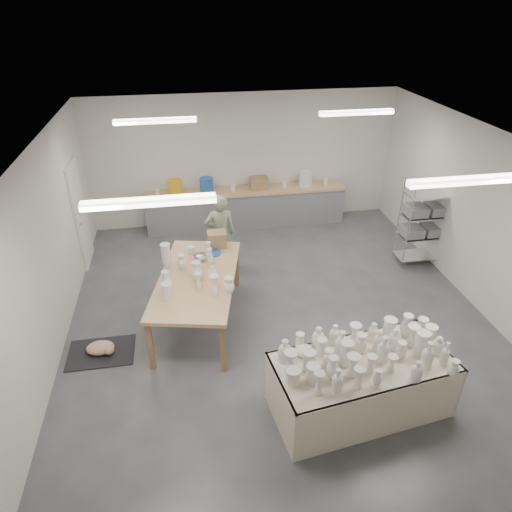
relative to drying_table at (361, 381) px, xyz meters
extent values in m
plane|color=#424449|center=(-0.63, 2.03, -0.47)|extent=(8.00, 8.00, 0.00)
cube|color=white|center=(-0.63, 2.03, 2.52)|extent=(7.00, 8.00, 0.02)
cube|color=silver|center=(-0.63, 6.03, 1.03)|extent=(7.00, 0.02, 3.00)
cube|color=silver|center=(-0.63, -1.97, 1.03)|extent=(7.00, 0.02, 3.00)
cube|color=silver|center=(-4.13, 2.03, 1.03)|extent=(0.02, 8.00, 3.00)
cube|color=silver|center=(2.87, 2.03, 1.03)|extent=(0.02, 8.00, 3.00)
cube|color=white|center=(-4.10, 4.63, 0.58)|extent=(0.05, 0.90, 2.10)
cube|color=white|center=(-2.43, 0.53, 2.47)|extent=(1.40, 0.12, 0.08)
cube|color=white|center=(1.17, 0.53, 2.47)|extent=(1.40, 0.12, 0.08)
cube|color=white|center=(-2.43, 4.03, 2.47)|extent=(1.40, 0.12, 0.08)
cube|color=white|center=(1.17, 4.03, 2.47)|extent=(1.40, 0.12, 0.08)
cube|color=tan|center=(-0.63, 5.71, 0.40)|extent=(4.60, 0.60, 0.06)
cube|color=slate|center=(-0.63, 5.71, -0.05)|extent=(4.60, 0.55, 0.84)
cylinder|color=gold|center=(-2.23, 5.71, 0.60)|extent=(0.30, 0.30, 0.34)
cylinder|color=#1F57AD|center=(-1.53, 5.71, 0.60)|extent=(0.30, 0.30, 0.34)
cylinder|color=white|center=(0.77, 5.71, 0.60)|extent=(0.30, 0.30, 0.34)
cube|color=olive|center=(-0.33, 5.71, 0.57)|extent=(0.40, 0.30, 0.28)
cylinder|color=white|center=(-2.63, 5.71, 0.50)|extent=(0.10, 0.10, 0.14)
cylinder|color=white|center=(-0.93, 5.71, 0.50)|extent=(0.10, 0.10, 0.14)
cylinder|color=white|center=(0.27, 5.71, 0.50)|extent=(0.10, 0.10, 0.14)
cylinder|color=white|center=(1.27, 5.71, 0.50)|extent=(0.10, 0.10, 0.14)
cylinder|color=silver|center=(2.15, 3.21, 0.43)|extent=(0.02, 0.02, 1.80)
cylinder|color=silver|center=(2.99, 3.21, 0.43)|extent=(0.02, 0.02, 1.80)
cylinder|color=silver|center=(2.15, 3.65, 0.43)|extent=(0.02, 0.02, 1.80)
cylinder|color=silver|center=(2.99, 3.65, 0.43)|extent=(0.02, 0.02, 1.80)
cube|color=silver|center=(2.57, 3.43, -0.32)|extent=(0.88, 0.48, 0.02)
cube|color=silver|center=(2.57, 3.43, 0.13)|extent=(0.88, 0.48, 0.02)
cube|color=silver|center=(2.57, 3.43, 0.58)|extent=(0.88, 0.48, 0.02)
cube|color=silver|center=(2.57, 3.43, 1.03)|extent=(0.88, 0.48, 0.02)
cube|color=slate|center=(2.35, 3.43, 0.25)|extent=(0.38, 0.42, 0.18)
cube|color=slate|center=(2.79, 3.43, 0.25)|extent=(0.38, 0.42, 0.18)
cube|color=slate|center=(2.35, 3.43, 0.70)|extent=(0.38, 0.42, 0.18)
cube|color=slate|center=(2.79, 3.43, 0.70)|extent=(0.38, 0.42, 0.18)
cube|color=olive|center=(0.00, -0.01, -0.12)|extent=(2.14, 1.19, 0.70)
cube|color=beige|center=(0.00, -0.01, 0.32)|extent=(2.42, 1.39, 0.03)
cube|color=beige|center=(0.00, -0.53, -0.07)|extent=(2.27, 0.34, 0.80)
cube|color=beige|center=(0.00, 0.52, -0.07)|extent=(2.27, 0.34, 0.80)
cube|color=tan|center=(-1.97, 2.19, 0.40)|extent=(1.69, 2.60, 0.06)
cube|color=olive|center=(-2.49, 1.07, -0.05)|extent=(0.08, 0.08, 0.84)
cube|color=olive|center=(-1.44, 1.07, -0.05)|extent=(0.08, 0.08, 0.84)
cube|color=olive|center=(-2.49, 3.32, -0.05)|extent=(0.08, 0.08, 0.84)
cube|color=olive|center=(-1.44, 3.32, -0.05)|extent=(0.08, 0.08, 0.84)
ellipsoid|color=silver|center=(-1.87, 2.74, 0.48)|extent=(0.26, 0.26, 0.12)
cylinder|color=#1F57AD|center=(-1.64, 2.89, 0.44)|extent=(0.26, 0.26, 0.03)
cylinder|color=white|center=(-2.02, 2.98, 0.49)|extent=(0.11, 0.11, 0.12)
cube|color=olive|center=(-1.55, 3.15, 0.57)|extent=(0.32, 0.26, 0.28)
cube|color=black|center=(-3.53, 1.66, -0.46)|extent=(1.00, 0.70, 0.02)
ellipsoid|color=white|center=(-3.53, 1.66, -0.36)|extent=(0.48, 0.39, 0.18)
sphere|color=white|center=(-3.39, 1.57, -0.34)|extent=(0.15, 0.15, 0.15)
imported|color=gray|center=(-1.43, 3.77, 0.34)|extent=(0.62, 0.43, 1.62)
cylinder|color=#B21924|center=(-1.43, 4.04, -0.20)|extent=(0.34, 0.34, 0.04)
cylinder|color=silver|center=(-1.30, 4.03, -0.34)|extent=(0.02, 0.02, 0.26)
cylinder|color=silver|center=(-1.48, 4.16, -0.34)|extent=(0.02, 0.02, 0.26)
cylinder|color=silver|center=(-1.50, 3.94, -0.34)|extent=(0.02, 0.02, 0.26)
camera|label=1|loc=(-2.08, -4.01, 4.38)|focal=32.00mm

